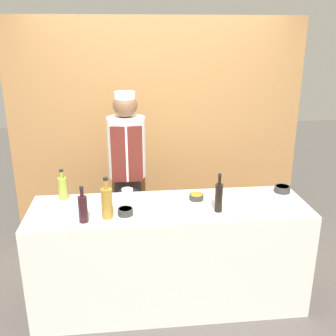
{
  "coord_description": "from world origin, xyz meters",
  "views": [
    {
      "loc": [
        -0.33,
        -2.87,
        2.24
      ],
      "look_at": [
        0.0,
        0.13,
        1.19
      ],
      "focal_mm": 42.0,
      "sensor_mm": 36.0,
      "label": 1
    }
  ],
  "objects_px": {
    "sauce_bowl_yellow": "(282,189)",
    "bottle_oil": "(63,187)",
    "chef_center": "(128,174)",
    "sauce_bowl_purple": "(125,211)",
    "cup_cream": "(127,194)",
    "sauce_bowl_orange": "(196,197)",
    "bottle_wine": "(83,208)",
    "bottle_vinegar": "(107,202)",
    "bottle_soy": "(219,197)",
    "cutting_board": "(241,201)"
  },
  "relations": [
    {
      "from": "sauce_bowl_yellow",
      "to": "bottle_oil",
      "type": "height_order",
      "value": "bottle_oil"
    },
    {
      "from": "chef_center",
      "to": "sauce_bowl_purple",
      "type": "bearing_deg",
      "value": -91.83
    },
    {
      "from": "chef_center",
      "to": "sauce_bowl_yellow",
      "type": "bearing_deg",
      "value": -20.89
    },
    {
      "from": "cup_cream",
      "to": "chef_center",
      "type": "xyz_separation_m",
      "value": [
        0.01,
        0.52,
        -0.01
      ]
    },
    {
      "from": "sauce_bowl_orange",
      "to": "bottle_wine",
      "type": "relative_size",
      "value": 0.43
    },
    {
      "from": "bottle_vinegar",
      "to": "cup_cream",
      "type": "xyz_separation_m",
      "value": [
        0.15,
        0.33,
        -0.08
      ]
    },
    {
      "from": "bottle_vinegar",
      "to": "cup_cream",
      "type": "bearing_deg",
      "value": 64.95
    },
    {
      "from": "sauce_bowl_orange",
      "to": "sauce_bowl_yellow",
      "type": "bearing_deg",
      "value": 5.77
    },
    {
      "from": "bottle_vinegar",
      "to": "chef_center",
      "type": "relative_size",
      "value": 0.19
    },
    {
      "from": "bottle_wine",
      "to": "bottle_soy",
      "type": "bearing_deg",
      "value": 3.83
    },
    {
      "from": "chef_center",
      "to": "cup_cream",
      "type": "bearing_deg",
      "value": -90.8
    },
    {
      "from": "bottle_oil",
      "to": "cup_cream",
      "type": "height_order",
      "value": "bottle_oil"
    },
    {
      "from": "sauce_bowl_purple",
      "to": "cutting_board",
      "type": "xyz_separation_m",
      "value": [
        0.95,
        0.14,
        -0.02
      ]
    },
    {
      "from": "sauce_bowl_purple",
      "to": "chef_center",
      "type": "xyz_separation_m",
      "value": [
        0.03,
        0.82,
        0.0
      ]
    },
    {
      "from": "cutting_board",
      "to": "bottle_oil",
      "type": "bearing_deg",
      "value": 171.13
    },
    {
      "from": "bottle_oil",
      "to": "bottle_vinegar",
      "type": "xyz_separation_m",
      "value": [
        0.38,
        -0.4,
        0.03
      ]
    },
    {
      "from": "sauce_bowl_purple",
      "to": "sauce_bowl_yellow",
      "type": "height_order",
      "value": "sauce_bowl_yellow"
    },
    {
      "from": "bottle_oil",
      "to": "cutting_board",
      "type": "bearing_deg",
      "value": -8.87
    },
    {
      "from": "bottle_wine",
      "to": "bottle_oil",
      "type": "bearing_deg",
      "value": 114.84
    },
    {
      "from": "sauce_bowl_purple",
      "to": "bottle_oil",
      "type": "bearing_deg",
      "value": 144.6
    },
    {
      "from": "sauce_bowl_yellow",
      "to": "chef_center",
      "type": "height_order",
      "value": "chef_center"
    },
    {
      "from": "cutting_board",
      "to": "sauce_bowl_orange",
      "type": "bearing_deg",
      "value": 165.77
    },
    {
      "from": "sauce_bowl_yellow",
      "to": "cup_cream",
      "type": "bearing_deg",
      "value": -179.52
    },
    {
      "from": "sauce_bowl_yellow",
      "to": "bottle_vinegar",
      "type": "distance_m",
      "value": 1.55
    },
    {
      "from": "bottle_wine",
      "to": "bottle_vinegar",
      "type": "bearing_deg",
      "value": 16.41
    },
    {
      "from": "sauce_bowl_orange",
      "to": "bottle_oil",
      "type": "bearing_deg",
      "value": 172.9
    },
    {
      "from": "cutting_board",
      "to": "bottle_soy",
      "type": "relative_size",
      "value": 1.26
    },
    {
      "from": "bottle_oil",
      "to": "cup_cream",
      "type": "xyz_separation_m",
      "value": [
        0.53,
        -0.07,
        -0.05
      ]
    },
    {
      "from": "sauce_bowl_yellow",
      "to": "chef_center",
      "type": "bearing_deg",
      "value": 159.11
    },
    {
      "from": "cutting_board",
      "to": "bottle_oil",
      "type": "xyz_separation_m",
      "value": [
        -1.47,
        0.23,
        0.09
      ]
    },
    {
      "from": "sauce_bowl_yellow",
      "to": "bottle_vinegar",
      "type": "xyz_separation_m",
      "value": [
        -1.5,
        -0.34,
        0.1
      ]
    },
    {
      "from": "sauce_bowl_yellow",
      "to": "cup_cream",
      "type": "relative_size",
      "value": 1.44
    },
    {
      "from": "bottle_wine",
      "to": "sauce_bowl_orange",
      "type": "bearing_deg",
      "value": 19.12
    },
    {
      "from": "bottle_wine",
      "to": "sauce_bowl_yellow",
      "type": "bearing_deg",
      "value": 13.11
    },
    {
      "from": "sauce_bowl_orange",
      "to": "sauce_bowl_yellow",
      "type": "relative_size",
      "value": 0.89
    },
    {
      "from": "bottle_soy",
      "to": "bottle_wine",
      "type": "height_order",
      "value": "bottle_soy"
    },
    {
      "from": "sauce_bowl_orange",
      "to": "bottle_oil",
      "type": "distance_m",
      "value": 1.12
    },
    {
      "from": "sauce_bowl_purple",
      "to": "cutting_board",
      "type": "relative_size",
      "value": 0.3
    },
    {
      "from": "sauce_bowl_orange",
      "to": "bottle_soy",
      "type": "relative_size",
      "value": 0.38
    },
    {
      "from": "bottle_oil",
      "to": "bottle_soy",
      "type": "xyz_separation_m",
      "value": [
        1.24,
        -0.38,
        0.02
      ]
    },
    {
      "from": "sauce_bowl_purple",
      "to": "bottle_vinegar",
      "type": "xyz_separation_m",
      "value": [
        -0.13,
        -0.03,
        0.1
      ]
    },
    {
      "from": "sauce_bowl_purple",
      "to": "cup_cream",
      "type": "height_order",
      "value": "cup_cream"
    },
    {
      "from": "bottle_oil",
      "to": "chef_center",
      "type": "height_order",
      "value": "chef_center"
    },
    {
      "from": "cup_cream",
      "to": "bottle_wine",
      "type": "bearing_deg",
      "value": -130.68
    },
    {
      "from": "sauce_bowl_purple",
      "to": "bottle_oil",
      "type": "relative_size",
      "value": 0.46
    },
    {
      "from": "cup_cream",
      "to": "sauce_bowl_orange",
      "type": "bearing_deg",
      "value": -6.67
    },
    {
      "from": "cutting_board",
      "to": "cup_cream",
      "type": "relative_size",
      "value": 4.23
    },
    {
      "from": "bottle_vinegar",
      "to": "cutting_board",
      "type": "bearing_deg",
      "value": 8.92
    },
    {
      "from": "cup_cream",
      "to": "chef_center",
      "type": "bearing_deg",
      "value": 89.2
    },
    {
      "from": "bottle_oil",
      "to": "chef_center",
      "type": "xyz_separation_m",
      "value": [
        0.54,
        0.45,
        -0.07
      ]
    }
  ]
}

